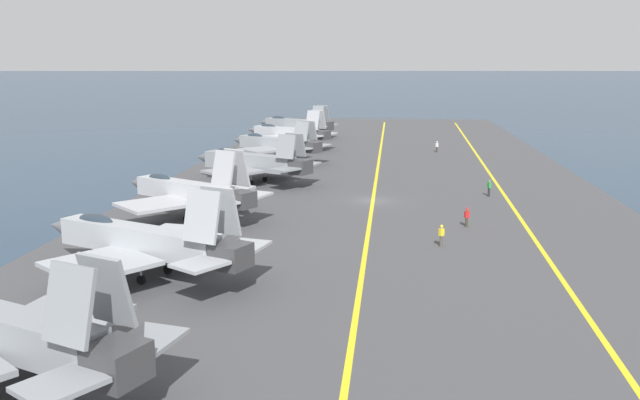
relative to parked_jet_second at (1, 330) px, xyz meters
name	(u,v)px	position (x,y,z in m)	size (l,w,h in m)	color
ground_plane	(373,204)	(42.33, -14.80, -3.08)	(2000.00, 2000.00, 0.00)	#23384C
carrier_deck	(373,202)	(42.33, -14.80, -2.88)	(202.28, 50.05, 0.40)	#424244
deck_stripe_foul_line	(510,203)	(42.33, -28.56, -2.68)	(182.06, 0.36, 0.01)	yellow
deck_stripe_centerline	(373,200)	(42.33, -14.80, -2.68)	(182.06, 0.36, 0.01)	yellow
parked_jet_second	(1,330)	(0.00, 0.00, 0.00)	(11.98, 16.34, 6.61)	gray
parked_jet_third	(143,241)	(15.61, -0.50, -0.20)	(13.96, 17.09, 6.53)	#9EA3A8
parked_jet_fourth	(189,191)	(32.40, 1.47, -0.15)	(13.88, 15.19, 6.68)	#A8AAAF
parked_jet_fifth	(251,162)	(51.20, -0.33, -0.25)	(13.35, 16.27, 6.09)	gray
parked_jet_sixth	(276,144)	(67.70, -0.36, -0.07)	(12.50, 15.40, 6.10)	gray
parked_jet_seventh	(288,133)	(82.82, 0.20, -0.05)	(12.97, 16.10, 6.45)	#A8AAAF
parked_jet_eighth	(296,124)	(99.51, 1.37, -0.22)	(12.60, 16.02, 6.12)	gray
crew_red_vest	(467,216)	(31.91, -23.16, -1.75)	(0.38, 0.45, 1.70)	#383328
crew_green_vest	(489,187)	(45.80, -26.92, -1.69)	(0.45, 0.38, 1.80)	#232328
crew_yellow_vest	(441,235)	(25.24, -20.55, -1.73)	(0.44, 0.46, 1.74)	#4C473D
crew_white_vest	(437,146)	(81.02, -23.64, -1.72)	(0.45, 0.45, 1.76)	#383328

